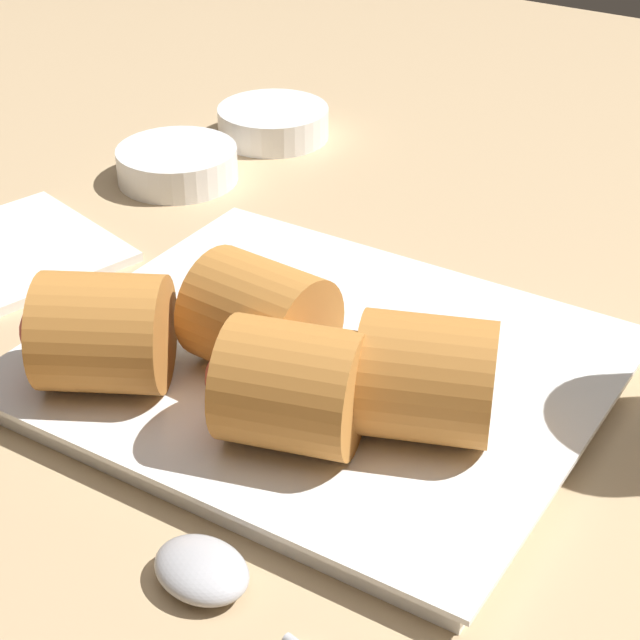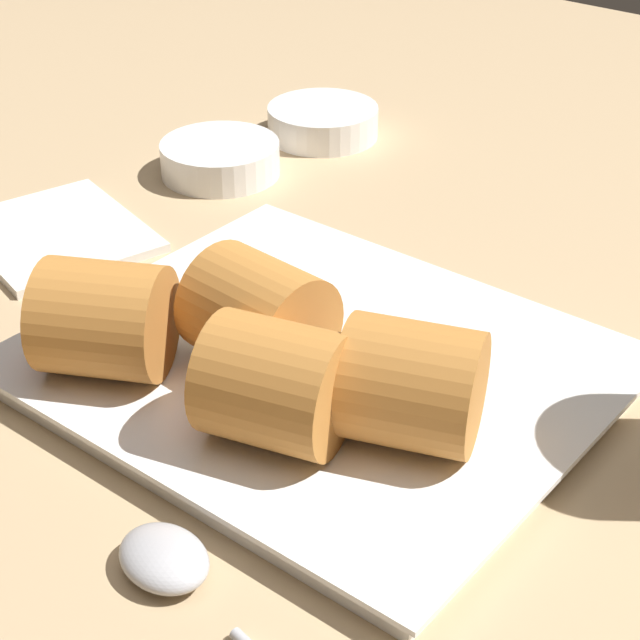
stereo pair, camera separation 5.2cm
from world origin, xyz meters
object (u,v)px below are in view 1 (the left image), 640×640
at_px(serving_plate, 320,370).
at_px(spoon, 220,583).
at_px(dipping_bowl_near, 177,163).
at_px(napkin, 21,249).
at_px(dipping_bowl_far, 273,121).

height_order(serving_plate, spoon, same).
relative_size(dipping_bowl_near, napkin, 0.60).
bearing_deg(napkin, spoon, -30.71).
xyz_separation_m(spoon, napkin, (-0.28, 0.16, -0.00)).
relative_size(serving_plate, dipping_bowl_near, 3.27).
bearing_deg(dipping_bowl_near, napkin, -95.92).
bearing_deg(dipping_bowl_far, dipping_bowl_near, -97.57).
height_order(dipping_bowl_near, dipping_bowl_far, same).
distance_m(serving_plate, dipping_bowl_near, 0.27).
relative_size(spoon, napkin, 1.21).
bearing_deg(napkin, serving_plate, -4.56).
height_order(dipping_bowl_near, napkin, dipping_bowl_near).
bearing_deg(serving_plate, spoon, -73.16).
bearing_deg(dipping_bowl_far, serving_plate, -51.68).
bearing_deg(napkin, dipping_bowl_near, 84.08).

